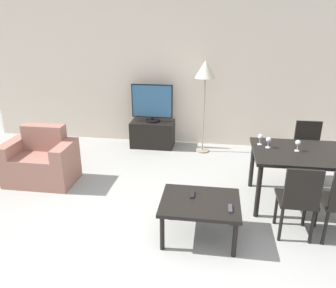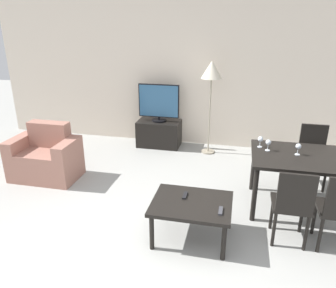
# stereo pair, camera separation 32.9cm
# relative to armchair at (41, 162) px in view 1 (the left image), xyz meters

# --- Properties ---
(ground_plane) EXTENTS (18.00, 18.00, 0.00)m
(ground_plane) POSITION_rel_armchair_xyz_m (1.92, -1.68, -0.31)
(ground_plane) COLOR #9E9E99
(wall_back) EXTENTS (7.72, 0.06, 2.70)m
(wall_back) POSITION_rel_armchair_xyz_m (1.92, 1.99, 1.04)
(wall_back) COLOR beige
(wall_back) RESTS_ON ground_plane
(armchair) EXTENTS (0.99, 0.62, 0.83)m
(armchair) POSITION_rel_armchair_xyz_m (0.00, 0.00, 0.00)
(armchair) COLOR #9E6B5B
(armchair) RESTS_ON ground_plane
(tv_stand) EXTENTS (0.80, 0.47, 0.49)m
(tv_stand) POSITION_rel_armchair_xyz_m (1.36, 1.68, -0.07)
(tv_stand) COLOR black
(tv_stand) RESTS_ON ground_plane
(tv) EXTENTS (0.76, 0.27, 0.70)m
(tv) POSITION_rel_armchair_xyz_m (1.36, 1.68, 0.53)
(tv) COLOR black
(tv) RESTS_ON tv_stand
(coffee_table) EXTENTS (0.86, 0.68, 0.45)m
(coffee_table) POSITION_rel_armchair_xyz_m (2.40, -1.01, 0.08)
(coffee_table) COLOR black
(coffee_table) RESTS_ON ground_plane
(dining_table) EXTENTS (1.31, 0.92, 0.74)m
(dining_table) POSITION_rel_armchair_xyz_m (3.67, -0.11, 0.34)
(dining_table) COLOR black
(dining_table) RESTS_ON ground_plane
(dining_chair_near) EXTENTS (0.40, 0.40, 0.89)m
(dining_chair_near) POSITION_rel_armchair_xyz_m (3.44, -0.87, 0.19)
(dining_chair_near) COLOR black
(dining_chair_near) RESTS_ON ground_plane
(dining_chair_far) EXTENTS (0.40, 0.40, 0.89)m
(dining_chair_far) POSITION_rel_armchair_xyz_m (3.90, 0.66, 0.19)
(dining_chair_far) COLOR black
(dining_chair_far) RESTS_ON ground_plane
(floor_lamp) EXTENTS (0.35, 0.35, 1.65)m
(floor_lamp) POSITION_rel_armchair_xyz_m (2.31, 1.55, 1.12)
(floor_lamp) COLOR gray
(floor_lamp) RESTS_ON ground_plane
(remote_primary) EXTENTS (0.04, 0.15, 0.02)m
(remote_primary) POSITION_rel_armchair_xyz_m (2.31, -0.90, 0.15)
(remote_primary) COLOR black
(remote_primary) RESTS_ON coffee_table
(remote_secondary) EXTENTS (0.04, 0.15, 0.02)m
(remote_secondary) POSITION_rel_armchair_xyz_m (2.71, -1.13, 0.15)
(remote_secondary) COLOR #38383D
(remote_secondary) RESTS_ON coffee_table
(wine_glass_left) EXTENTS (0.07, 0.07, 0.15)m
(wine_glass_left) POSITION_rel_armchair_xyz_m (3.12, 0.07, 0.53)
(wine_glass_left) COLOR silver
(wine_glass_left) RESTS_ON dining_table
(wine_glass_center) EXTENTS (0.07, 0.07, 0.15)m
(wine_glass_center) POSITION_rel_armchair_xyz_m (3.56, -0.09, 0.53)
(wine_glass_center) COLOR silver
(wine_glass_center) RESTS_ON dining_table
(wine_glass_right) EXTENTS (0.07, 0.07, 0.15)m
(wine_glass_right) POSITION_rel_armchair_xyz_m (3.21, -0.03, 0.53)
(wine_glass_right) COLOR silver
(wine_glass_right) RESTS_ON dining_table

